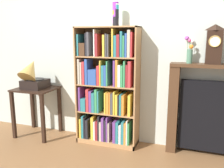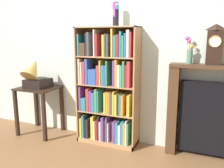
{
  "view_description": "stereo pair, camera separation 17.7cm",
  "coord_description": "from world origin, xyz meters",
  "px_view_note": "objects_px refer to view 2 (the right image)",
  "views": [
    {
      "loc": [
        1.05,
        -2.76,
        1.46
      ],
      "look_at": [
        0.06,
        0.13,
        0.84
      ],
      "focal_mm": 37.42,
      "sensor_mm": 36.0,
      "label": 1
    },
    {
      "loc": [
        1.22,
        -2.7,
        1.46
      ],
      "look_at": [
        0.06,
        0.13,
        0.84
      ],
      "focal_mm": 37.42,
      "sensor_mm": 36.0,
      "label": 2
    }
  ],
  "objects_px": {
    "fireplace_mantel": "(210,114)",
    "flower_vase": "(190,51)",
    "cup_stack": "(116,14)",
    "mantel_clock": "(215,45)",
    "side_table_left": "(39,99)",
    "gramophone": "(35,75)",
    "bookshelf": "(107,92)"
  },
  "relations": [
    {
      "from": "gramophone",
      "to": "fireplace_mantel",
      "type": "height_order",
      "value": "gramophone"
    },
    {
      "from": "cup_stack",
      "to": "flower_vase",
      "type": "height_order",
      "value": "cup_stack"
    },
    {
      "from": "fireplace_mantel",
      "to": "flower_vase",
      "type": "xyz_separation_m",
      "value": [
        -0.27,
        -0.01,
        0.73
      ]
    },
    {
      "from": "bookshelf",
      "to": "mantel_clock",
      "type": "distance_m",
      "value": 1.44
    },
    {
      "from": "gramophone",
      "to": "mantel_clock",
      "type": "bearing_deg",
      "value": 4.77
    },
    {
      "from": "cup_stack",
      "to": "gramophone",
      "type": "bearing_deg",
      "value": -172.01
    },
    {
      "from": "bookshelf",
      "to": "gramophone",
      "type": "bearing_deg",
      "value": -172.61
    },
    {
      "from": "cup_stack",
      "to": "gramophone",
      "type": "distance_m",
      "value": 1.46
    },
    {
      "from": "cup_stack",
      "to": "fireplace_mantel",
      "type": "height_order",
      "value": "cup_stack"
    },
    {
      "from": "bookshelf",
      "to": "flower_vase",
      "type": "distance_m",
      "value": 1.17
    },
    {
      "from": "cup_stack",
      "to": "gramophone",
      "type": "height_order",
      "value": "cup_stack"
    },
    {
      "from": "side_table_left",
      "to": "fireplace_mantel",
      "type": "distance_m",
      "value": 2.39
    },
    {
      "from": "cup_stack",
      "to": "mantel_clock",
      "type": "relative_size",
      "value": 0.65
    },
    {
      "from": "side_table_left",
      "to": "fireplace_mantel",
      "type": "bearing_deg",
      "value": 3.92
    },
    {
      "from": "fireplace_mantel",
      "to": "flower_vase",
      "type": "distance_m",
      "value": 0.78
    },
    {
      "from": "mantel_clock",
      "to": "flower_vase",
      "type": "height_order",
      "value": "mantel_clock"
    },
    {
      "from": "bookshelf",
      "to": "flower_vase",
      "type": "xyz_separation_m",
      "value": [
        1.02,
        0.07,
        0.56
      ]
    },
    {
      "from": "mantel_clock",
      "to": "side_table_left",
      "type": "bearing_deg",
      "value": -176.5
    },
    {
      "from": "gramophone",
      "to": "bookshelf",
      "type": "bearing_deg",
      "value": 7.39
    },
    {
      "from": "bookshelf",
      "to": "flower_vase",
      "type": "relative_size",
      "value": 4.91
    },
    {
      "from": "cup_stack",
      "to": "side_table_left",
      "type": "relative_size",
      "value": 0.41
    },
    {
      "from": "fireplace_mantel",
      "to": "flower_vase",
      "type": "bearing_deg",
      "value": -178.78
    },
    {
      "from": "bookshelf",
      "to": "cup_stack",
      "type": "distance_m",
      "value": 1.01
    },
    {
      "from": "flower_vase",
      "to": "fireplace_mantel",
      "type": "bearing_deg",
      "value": 1.22
    },
    {
      "from": "cup_stack",
      "to": "flower_vase",
      "type": "distance_m",
      "value": 1.02
    },
    {
      "from": "fireplace_mantel",
      "to": "flower_vase",
      "type": "height_order",
      "value": "flower_vase"
    },
    {
      "from": "bookshelf",
      "to": "cup_stack",
      "type": "relative_size",
      "value": 5.38
    },
    {
      "from": "bookshelf",
      "to": "flower_vase",
      "type": "bearing_deg",
      "value": 3.87
    },
    {
      "from": "cup_stack",
      "to": "side_table_left",
      "type": "xyz_separation_m",
      "value": [
        -1.19,
        -0.11,
        -1.19
      ]
    },
    {
      "from": "side_table_left",
      "to": "flower_vase",
      "type": "height_order",
      "value": "flower_vase"
    },
    {
      "from": "flower_vase",
      "to": "gramophone",
      "type": "bearing_deg",
      "value": -174.31
    },
    {
      "from": "bookshelf",
      "to": "side_table_left",
      "type": "xyz_separation_m",
      "value": [
        -1.09,
        -0.09,
        -0.19
      ]
    }
  ]
}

